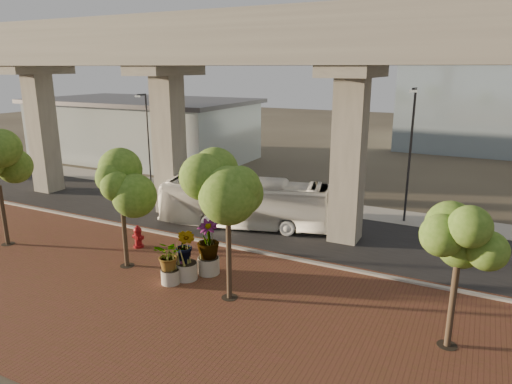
% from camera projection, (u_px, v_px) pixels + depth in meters
% --- Properties ---
extents(ground, '(160.00, 160.00, 0.00)m').
position_uv_depth(ground, '(235.00, 234.00, 26.85)').
color(ground, '#363027').
rests_on(ground, ground).
extents(brick_plaza, '(70.00, 13.00, 0.06)m').
position_uv_depth(brick_plaza, '(147.00, 291.00, 19.94)').
color(brick_plaza, brown).
rests_on(brick_plaza, ground).
extents(asphalt_road, '(90.00, 8.00, 0.04)m').
position_uv_depth(asphalt_road, '(251.00, 224.00, 28.57)').
color(asphalt_road, black).
rests_on(asphalt_road, ground).
extents(curb_strip, '(70.00, 0.25, 0.16)m').
position_uv_depth(curb_strip, '(218.00, 244.00, 25.10)').
color(curb_strip, '#9D9A93').
rests_on(curb_strip, ground).
extents(far_sidewalk, '(90.00, 3.00, 0.06)m').
position_uv_depth(far_sidewalk, '(285.00, 201.00, 33.31)').
color(far_sidewalk, '#9D9A93').
rests_on(far_sidewalk, ground).
extents(transit_viaduct, '(72.00, 5.60, 12.40)m').
position_uv_depth(transit_viaduct, '(250.00, 106.00, 26.65)').
color(transit_viaduct, gray).
rests_on(transit_viaduct, ground).
extents(station_pavilion, '(23.00, 13.00, 6.30)m').
position_uv_depth(station_pavilion, '(143.00, 128.00, 48.41)').
color(station_pavilion, '#ACBEC5').
rests_on(station_pavilion, ground).
extents(transit_bus, '(10.77, 4.89, 2.92)m').
position_uv_depth(transit_bus, '(245.00, 204.00, 27.76)').
color(transit_bus, white).
rests_on(transit_bus, ground).
extents(fire_hydrant, '(0.62, 0.56, 1.24)m').
position_uv_depth(fire_hydrant, '(138.00, 237.00, 24.64)').
color(fire_hydrant, maroon).
rests_on(fire_hydrant, ground).
extents(planter_front, '(1.88, 1.88, 2.07)m').
position_uv_depth(planter_front, '(169.00, 257.00, 20.32)').
color(planter_front, '#AAA59A').
rests_on(planter_front, ground).
extents(planter_right, '(2.49, 2.49, 2.66)m').
position_uv_depth(planter_right, '(208.00, 241.00, 21.21)').
color(planter_right, '#A29F93').
rests_on(planter_right, ground).
extents(planter_left, '(2.24, 2.24, 2.47)m').
position_uv_depth(planter_left, '(186.00, 248.00, 20.69)').
color(planter_left, gray).
rests_on(planter_left, ground).
extents(street_tree_near_west, '(3.34, 3.34, 5.64)m').
position_uv_depth(street_tree_near_west, '(121.00, 185.00, 21.37)').
color(street_tree_near_west, '#423325').
rests_on(street_tree_near_west, ground).
extents(street_tree_near_east, '(3.61, 3.61, 6.34)m').
position_uv_depth(street_tree_near_east, '(228.00, 191.00, 18.12)').
color(street_tree_near_east, '#423325').
rests_on(street_tree_near_east, ground).
extents(street_tree_far_east, '(3.15, 3.15, 5.62)m').
position_uv_depth(street_tree_far_east, '(461.00, 234.00, 14.92)').
color(street_tree_far_east, '#423325').
rests_on(street_tree_far_east, ground).
extents(streetlamp_west, '(0.37, 1.09, 7.50)m').
position_uv_depth(streetlamp_west, '(147.00, 134.00, 35.93)').
color(streetlamp_west, '#2A2A2E').
rests_on(streetlamp_west, ground).
extents(streetlamp_east, '(0.41, 1.21, 8.32)m').
position_uv_depth(streetlamp_east, '(410.00, 146.00, 27.66)').
color(streetlamp_east, '#2B2C30').
rests_on(streetlamp_east, ground).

